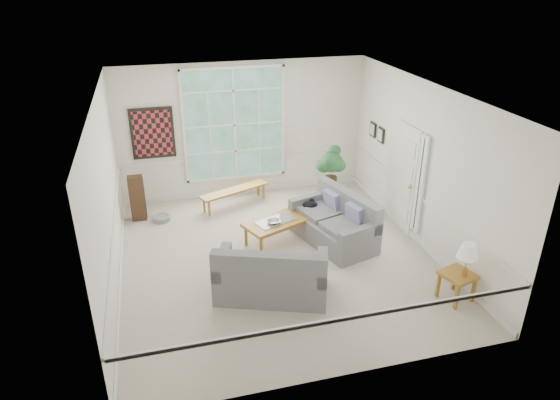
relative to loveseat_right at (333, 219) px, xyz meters
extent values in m
cube|color=#BAAE9F|center=(-1.16, -0.31, -0.48)|extent=(5.50, 6.00, 0.01)
cube|color=white|center=(-1.16, -0.31, 2.53)|extent=(5.50, 6.00, 0.02)
cube|color=white|center=(-1.16, 2.69, 1.03)|extent=(5.50, 0.02, 3.00)
cube|color=white|center=(-1.16, -3.31, 1.03)|extent=(5.50, 0.02, 3.00)
cube|color=white|center=(-3.91, -0.31, 1.03)|extent=(0.02, 6.00, 3.00)
cube|color=white|center=(1.59, -0.31, 1.03)|extent=(0.02, 6.00, 3.00)
cube|color=white|center=(-1.36, 2.65, 1.18)|extent=(2.30, 0.08, 2.40)
cube|color=white|center=(1.55, 0.29, 0.58)|extent=(0.08, 0.90, 2.10)
cube|color=white|center=(1.55, -0.34, 0.68)|extent=(0.08, 0.26, 1.90)
cube|color=#5A1C22|center=(-3.11, 2.64, 1.13)|extent=(0.90, 0.06, 1.10)
cube|color=black|center=(1.55, 1.44, 1.08)|extent=(0.04, 0.26, 0.32)
cube|color=black|center=(1.55, 1.84, 1.08)|extent=(0.04, 0.26, 0.32)
cube|color=slate|center=(0.00, 0.00, 0.00)|extent=(1.36, 1.93, 0.95)
cube|color=slate|center=(-1.53, -1.34, 0.00)|extent=(1.95, 1.46, 0.95)
cube|color=#9C6723|center=(-1.04, 0.26, -0.25)|extent=(1.35, 1.05, 0.44)
imported|color=#9A9A9F|center=(-1.10, 0.18, 0.01)|extent=(0.33, 0.33, 0.07)
cube|color=#9C6723|center=(-1.52, 2.06, -0.29)|extent=(1.59, 0.91, 0.37)
cube|color=#9C6723|center=(0.41, 1.37, -0.23)|extent=(0.65, 0.65, 0.49)
cube|color=#9C6723|center=(1.24, -2.22, -0.23)|extent=(0.58, 0.58, 0.48)
cylinder|color=gray|center=(-3.13, 1.71, -0.42)|extent=(0.44, 0.44, 0.11)
cube|color=#392416|center=(-3.56, 1.91, 0.00)|extent=(0.30, 0.24, 0.95)
ellipsoid|color=black|center=(-0.27, 0.56, 0.08)|extent=(0.33, 0.25, 0.14)
camera|label=1|loc=(-3.10, -7.80, 4.32)|focal=32.00mm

